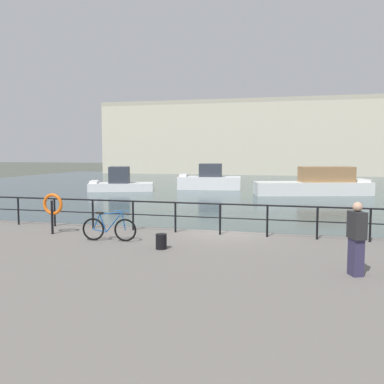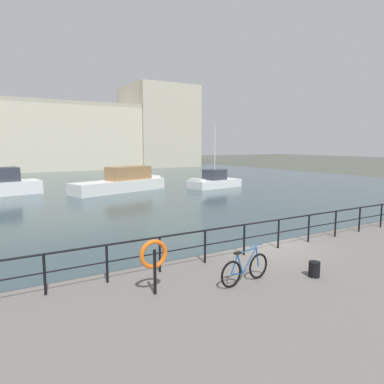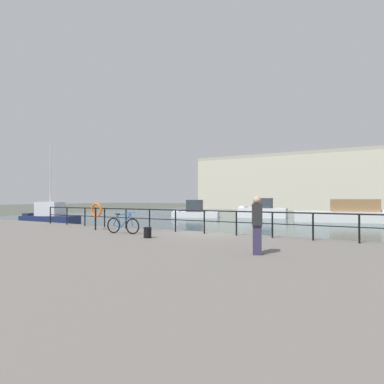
{
  "view_description": "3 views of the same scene",
  "coord_description": "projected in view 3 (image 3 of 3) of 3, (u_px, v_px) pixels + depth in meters",
  "views": [
    {
      "loc": [
        2.9,
        -15.27,
        3.78
      ],
      "look_at": [
        -2.33,
        4.2,
        1.92
      ],
      "focal_mm": 41.14,
      "sensor_mm": 36.0,
      "label": 1
    },
    {
      "loc": [
        -9.32,
        -10.02,
        4.7
      ],
      "look_at": [
        -1.35,
        3.07,
        2.67
      ],
      "focal_mm": 33.87,
      "sensor_mm": 36.0,
      "label": 2
    },
    {
      "loc": [
        7.2,
        -13.95,
        2.6
      ],
      "look_at": [
        -2.76,
        2.75,
        2.95
      ],
      "focal_mm": 30.59,
      "sensor_mm": 36.0,
      "label": 3
    }
  ],
  "objects": [
    {
      "name": "moored_red_daysailer",
      "position": [
        50.0,
        216.0,
        31.55
      ],
      "size": [
        5.62,
        4.1,
        7.67
      ],
      "rotation": [
        0.0,
        0.0,
        3.51
      ],
      "color": "navy",
      "rests_on": "water_basin"
    },
    {
      "name": "mooring_bollard",
      "position": [
        148.0,
        233.0,
        13.36
      ],
      "size": [
        0.32,
        0.32,
        0.44
      ],
      "primitive_type": "cylinder",
      "color": "black",
      "rests_on": "quay_promenade"
    },
    {
      "name": "quay_promenade",
      "position": [
        115.0,
        267.0,
        10.05
      ],
      "size": [
        56.0,
        13.0,
        0.96
      ],
      "primitive_type": "cube",
      "color": "slate",
      "rests_on": "ground_plane"
    },
    {
      "name": "life_ring_stand",
      "position": [
        96.0,
        211.0,
        16.75
      ],
      "size": [
        0.75,
        0.16,
        1.4
      ],
      "color": "black",
      "rests_on": "quay_promenade"
    },
    {
      "name": "harbor_building",
      "position": [
        381.0,
        179.0,
        65.33
      ],
      "size": [
        64.59,
        14.12,
        16.83
      ],
      "color": "beige",
      "rests_on": "ground_plane"
    },
    {
      "name": "moored_cabin_cruiser",
      "position": [
        195.0,
        211.0,
        43.47
      ],
      "size": [
        6.58,
        4.44,
        2.33
      ],
      "rotation": [
        0.0,
        0.0,
        3.48
      ],
      "color": "white",
      "rests_on": "water_basin"
    },
    {
      "name": "moored_small_launch",
      "position": [
        262.0,
        211.0,
        42.95
      ],
      "size": [
        6.52,
        3.52,
        2.56
      ],
      "rotation": [
        0.0,
        0.0,
        3.29
      ],
      "color": "white",
      "rests_on": "water_basin"
    },
    {
      "name": "ground_plane",
      "position": [
        212.0,
        252.0,
        15.62
      ],
      "size": [
        240.0,
        240.0,
        0.0
      ],
      "primitive_type": "plane",
      "color": "#4C5147"
    },
    {
      "name": "water_basin",
      "position": [
        321.0,
        218.0,
        41.56
      ],
      "size": [
        80.0,
        60.0,
        0.01
      ],
      "primitive_type": "cube",
      "color": "#33474C",
      "rests_on": "ground_plane"
    },
    {
      "name": "moored_white_yacht",
      "position": [
        346.0,
        214.0,
        34.9
      ],
      "size": [
        10.32,
        5.35,
        2.46
      ],
      "rotation": [
        0.0,
        0.0,
        0.29
      ],
      "color": "white",
      "rests_on": "water_basin"
    },
    {
      "name": "quay_railing",
      "position": [
        204.0,
        218.0,
        15.02
      ],
      "size": [
        22.33,
        0.07,
        1.08
      ],
      "color": "black",
      "rests_on": "quay_promenade"
    },
    {
      "name": "standing_person",
      "position": [
        257.0,
        225.0,
        9.49
      ],
      "size": [
        0.43,
        0.51,
        1.69
      ],
      "rotation": [
        0.0,
        0.0,
        0.39
      ],
      "color": "#332D4C",
      "rests_on": "quay_promenade"
    },
    {
      "name": "parked_bicycle",
      "position": [
        123.0,
        225.0,
        14.95
      ],
      "size": [
        1.77,
        0.26,
        0.98
      ],
      "rotation": [
        0.0,
        0.0,
        0.12
      ],
      "color": "black",
      "rests_on": "quay_promenade"
    }
  ]
}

